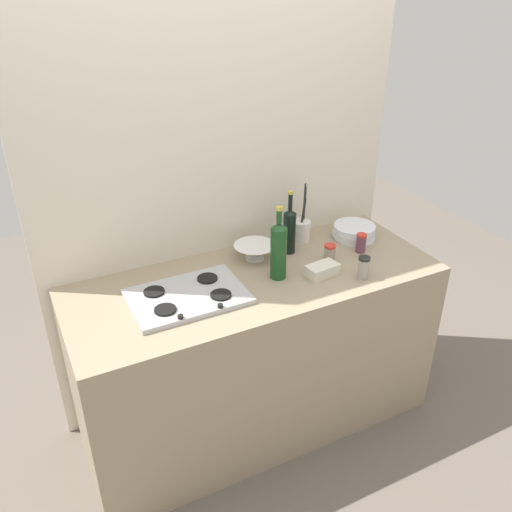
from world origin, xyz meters
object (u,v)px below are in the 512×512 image
(plate_stack, at_px, (354,232))
(wine_bottle_leftmost, at_px, (278,250))
(condiment_jar_spare, at_px, (361,243))
(butter_dish, at_px, (322,270))
(wine_bottle_mid_left, at_px, (289,230))
(condiment_jar_rear, at_px, (364,267))
(stovetop_hob, at_px, (188,296))
(utensil_crock, at_px, (301,230))
(condiment_jar_front, at_px, (330,253))
(mixing_bowl, at_px, (255,251))

(plate_stack, relative_size, wine_bottle_leftmost, 0.63)
(condiment_jar_spare, bearing_deg, butter_dish, -160.42)
(wine_bottle_mid_left, xyz_separation_m, condiment_jar_rear, (0.18, -0.38, -0.07))
(stovetop_hob, xyz_separation_m, utensil_crock, (0.75, 0.26, 0.05))
(wine_bottle_leftmost, height_order, condiment_jar_spare, wine_bottle_leftmost)
(wine_bottle_mid_left, bearing_deg, butter_dish, -84.86)
(plate_stack, height_order, wine_bottle_mid_left, wine_bottle_mid_left)
(utensil_crock, bearing_deg, wine_bottle_mid_left, -146.47)
(plate_stack, distance_m, butter_dish, 0.45)
(utensil_crock, bearing_deg, stovetop_hob, -160.63)
(utensil_crock, distance_m, condiment_jar_rear, 0.47)
(utensil_crock, relative_size, condiment_jar_front, 3.65)
(wine_bottle_leftmost, height_order, condiment_jar_rear, wine_bottle_leftmost)
(stovetop_hob, height_order, butter_dish, butter_dish)
(plate_stack, height_order, condiment_jar_front, condiment_jar_front)
(stovetop_hob, distance_m, plate_stack, 1.03)
(condiment_jar_rear, distance_m, condiment_jar_spare, 0.26)
(stovetop_hob, bearing_deg, plate_stack, 9.06)
(plate_stack, xyz_separation_m, utensil_crock, (-0.27, 0.10, 0.03))
(butter_dish, bearing_deg, stovetop_hob, 171.78)
(wine_bottle_mid_left, bearing_deg, stovetop_hob, -163.80)
(mixing_bowl, relative_size, condiment_jar_spare, 2.10)
(butter_dish, bearing_deg, wine_bottle_leftmost, 158.15)
(condiment_jar_rear, bearing_deg, condiment_jar_spare, 55.92)
(mixing_bowl, distance_m, condiment_jar_spare, 0.55)
(stovetop_hob, relative_size, plate_stack, 2.23)
(butter_dish, bearing_deg, condiment_jar_spare, 19.58)
(plate_stack, xyz_separation_m, wine_bottle_leftmost, (-0.57, -0.18, 0.11))
(butter_dish, relative_size, utensil_crock, 0.48)
(condiment_jar_rear, bearing_deg, butter_dish, 145.69)
(stovetop_hob, bearing_deg, wine_bottle_leftmost, -1.86)
(stovetop_hob, xyz_separation_m, condiment_jar_front, (0.76, 0.01, 0.03))
(wine_bottle_mid_left, relative_size, condiment_jar_rear, 3.04)
(wine_bottle_leftmost, xyz_separation_m, condiment_jar_rear, (0.36, -0.19, -0.09))
(wine_bottle_leftmost, xyz_separation_m, mixing_bowl, (-0.02, 0.21, -0.11))
(wine_bottle_mid_left, xyz_separation_m, butter_dish, (0.02, -0.28, -0.10))
(plate_stack, bearing_deg, wine_bottle_leftmost, -162.66)
(stovetop_hob, bearing_deg, utensil_crock, 19.37)
(stovetop_hob, xyz_separation_m, condiment_jar_spare, (0.96, 0.02, 0.04))
(plate_stack, xyz_separation_m, condiment_jar_front, (-0.26, -0.15, 0.01))
(condiment_jar_spare, bearing_deg, condiment_jar_front, -177.88)
(utensil_crock, height_order, condiment_jar_rear, utensil_crock)
(wine_bottle_leftmost, relative_size, butter_dish, 2.34)
(utensil_crock, bearing_deg, condiment_jar_rear, -82.37)
(wine_bottle_mid_left, distance_m, butter_dish, 0.29)
(wine_bottle_leftmost, height_order, condiment_jar_front, wine_bottle_leftmost)
(wine_bottle_mid_left, height_order, condiment_jar_spare, wine_bottle_mid_left)
(mixing_bowl, height_order, butter_dish, mixing_bowl)
(condiment_jar_front, bearing_deg, wine_bottle_leftmost, -175.72)
(condiment_jar_rear, bearing_deg, mixing_bowl, 133.10)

